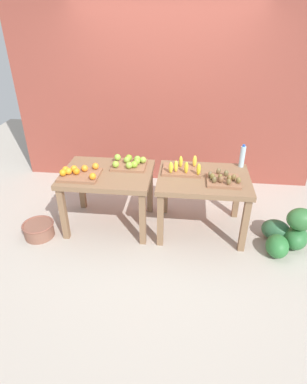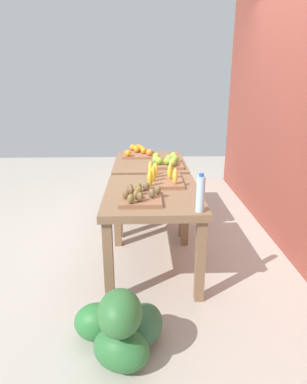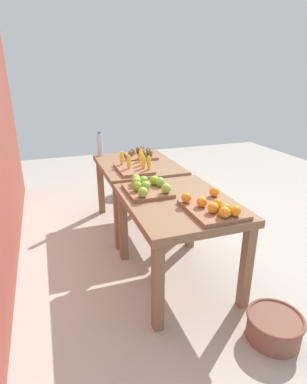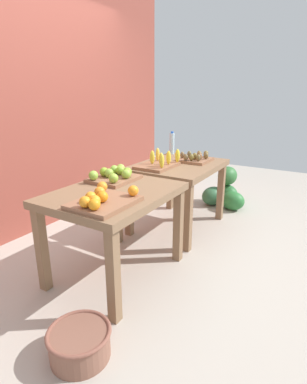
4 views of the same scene
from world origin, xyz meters
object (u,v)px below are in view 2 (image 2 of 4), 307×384
apple_bin (167,162)px  kiwi_bin (140,196)px  display_table_right (153,204)px  banana_crate (163,178)px  orange_bin (138,152)px  water_bottle (200,194)px  wicker_basket (124,191)px  watermelon_pile (121,328)px  display_table_left (150,169)px

apple_bin → kiwi_bin: size_ratio=1.16×
display_table_right → banana_crate: bearing=158.1°
display_table_right → apple_bin: size_ratio=2.46×
display_table_right → orange_bin: bearing=-174.5°
display_table_right → water_bottle: (0.45, 0.32, 0.24)m
banana_crate → wicker_basket: banana_crate is taller
orange_bin → watermelon_pile: bearing=-2.1°
display_table_right → apple_bin: (-0.88, 0.18, 0.15)m
water_bottle → watermelon_pile: 1.01m
banana_crate → watermelon_pile: size_ratio=0.70×
display_table_right → wicker_basket: bearing=-169.7°
kiwi_bin → water_bottle: size_ratio=1.30×
orange_bin → kiwi_bin: size_ratio=1.25×
watermelon_pile → display_table_left: bearing=173.9°
watermelon_pile → orange_bin: bearing=177.9°
orange_bin → banana_crate: bearing=11.5°
kiwi_bin → watermelon_pile: bearing=-8.7°
apple_bin → banana_crate: bearing=-7.1°
display_table_right → kiwi_bin: (0.20, -0.10, 0.14)m
apple_bin → wicker_basket: bearing=-152.9°
display_table_right → watermelon_pile: (0.97, -0.22, -0.44)m
orange_bin → wicker_basket: size_ratio=1.24×
apple_bin → display_table_right: bearing=-11.5°
apple_bin → water_bottle: 1.34m
orange_bin → wicker_basket: (-0.51, -0.21, -0.67)m
apple_bin → water_bottle: (1.33, 0.14, 0.09)m
display_table_right → banana_crate: (-0.25, 0.10, 0.15)m
orange_bin → kiwi_bin: orange_bin is taller
orange_bin → apple_bin: 0.61m
banana_crate → apple_bin: bearing=172.9°
display_table_right → banana_crate: 0.31m
display_table_left → apple_bin: 0.33m
apple_bin → water_bottle: bearing=6.0°
apple_bin → banana_crate: banana_crate is taller
water_bottle → banana_crate: bearing=-162.5°
banana_crate → orange_bin: bearing=-168.5°
display_table_right → kiwi_bin: size_ratio=2.85×
apple_bin → kiwi_bin: bearing=-14.7°
wicker_basket → banana_crate: bearing=15.1°
banana_crate → water_bottle: 0.74m
water_bottle → kiwi_bin: bearing=-120.0°
display_table_right → apple_bin: apple_bin is taller
kiwi_bin → watermelon_pile: kiwi_bin is taller
display_table_right → kiwi_bin: kiwi_bin is taller
display_table_right → orange_bin: (-1.41, -0.14, 0.14)m
kiwi_bin → water_bottle: (0.25, 0.42, 0.10)m
orange_bin → water_bottle: 1.91m
display_table_left → orange_bin: (-0.29, -0.14, 0.14)m
display_table_left → watermelon_pile: (2.09, -0.22, -0.44)m
water_bottle → display_table_left: bearing=-168.5°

